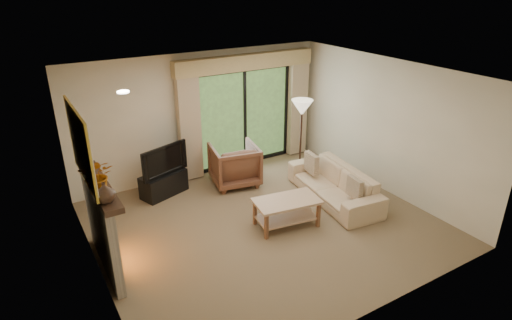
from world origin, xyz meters
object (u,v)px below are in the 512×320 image
sofa (334,184)px  coffee_table (286,213)px  media_console (164,184)px  armchair (234,165)px

sofa → coffee_table: size_ratio=1.96×
media_console → coffee_table: size_ratio=0.82×
sofa → media_console: bearing=-117.3°
media_console → coffee_table: coffee_table is taller
media_console → sofa: size_ratio=0.42×
armchair → sofa: (1.30, -1.57, -0.11)m
media_console → armchair: armchair is taller
media_console → armchair: bearing=-30.6°
armchair → coffee_table: bearing=100.6°
coffee_table → sofa: bearing=22.1°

